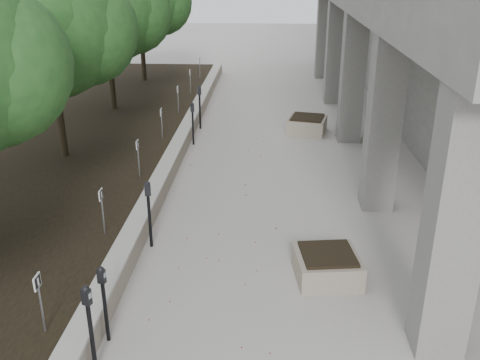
% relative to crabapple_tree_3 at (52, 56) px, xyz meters
% --- Properties ---
extents(retaining_wall, '(0.39, 26.00, 0.50)m').
position_rel_crabapple_tree_3_xyz_m(retaining_wall, '(2.97, 1.00, -2.87)').
color(retaining_wall, tan).
rests_on(retaining_wall, ground).
extents(planting_bed, '(7.00, 26.00, 0.40)m').
position_rel_crabapple_tree_3_xyz_m(planting_bed, '(-0.70, 1.00, -2.92)').
color(planting_bed, black).
rests_on(planting_bed, ground).
extents(crabapple_tree_3, '(4.60, 4.00, 5.44)m').
position_rel_crabapple_tree_3_xyz_m(crabapple_tree_3, '(0.00, 0.00, 0.00)').
color(crabapple_tree_3, '#1F4D1D').
rests_on(crabapple_tree_3, planting_bed).
extents(crabapple_tree_4, '(4.60, 4.00, 5.44)m').
position_rel_crabapple_tree_3_xyz_m(crabapple_tree_4, '(0.00, 5.00, 0.00)').
color(crabapple_tree_4, '#1F4D1D').
rests_on(crabapple_tree_4, planting_bed).
extents(crabapple_tree_5, '(4.60, 4.00, 5.44)m').
position_rel_crabapple_tree_3_xyz_m(crabapple_tree_5, '(0.00, 10.00, 0.00)').
color(crabapple_tree_5, '#1F4D1D').
rests_on(crabapple_tree_5, planting_bed).
extents(parking_sign_2, '(0.04, 0.22, 0.96)m').
position_rel_crabapple_tree_3_xyz_m(parking_sign_2, '(2.45, -7.50, -2.24)').
color(parking_sign_2, black).
rests_on(parking_sign_2, planting_bed).
extents(parking_sign_3, '(0.04, 0.22, 0.96)m').
position_rel_crabapple_tree_3_xyz_m(parking_sign_3, '(2.45, -4.50, -2.24)').
color(parking_sign_3, black).
rests_on(parking_sign_3, planting_bed).
extents(parking_sign_4, '(0.04, 0.22, 0.96)m').
position_rel_crabapple_tree_3_xyz_m(parking_sign_4, '(2.45, -1.50, -2.24)').
color(parking_sign_4, black).
rests_on(parking_sign_4, planting_bed).
extents(parking_sign_5, '(0.04, 0.22, 0.96)m').
position_rel_crabapple_tree_3_xyz_m(parking_sign_5, '(2.45, 1.50, -2.24)').
color(parking_sign_5, black).
rests_on(parking_sign_5, planting_bed).
extents(parking_sign_6, '(0.04, 0.22, 0.96)m').
position_rel_crabapple_tree_3_xyz_m(parking_sign_6, '(2.45, 4.50, -2.24)').
color(parking_sign_6, black).
rests_on(parking_sign_6, planting_bed).
extents(parking_sign_7, '(0.04, 0.22, 0.96)m').
position_rel_crabapple_tree_3_xyz_m(parking_sign_7, '(2.45, 7.50, -2.24)').
color(parking_sign_7, black).
rests_on(parking_sign_7, planting_bed).
extents(parking_sign_8, '(0.04, 0.22, 0.96)m').
position_rel_crabapple_tree_3_xyz_m(parking_sign_8, '(2.45, 10.50, -2.24)').
color(parking_sign_8, black).
rests_on(parking_sign_8, planting_bed).
extents(parking_meter_1, '(0.15, 0.12, 1.31)m').
position_rel_crabapple_tree_3_xyz_m(parking_meter_1, '(3.25, -7.15, -2.47)').
color(parking_meter_1, black).
rests_on(parking_meter_1, ground).
extents(parking_meter_2, '(0.16, 0.14, 1.42)m').
position_rel_crabapple_tree_3_xyz_m(parking_meter_2, '(3.25, -7.80, -2.41)').
color(parking_meter_2, black).
rests_on(parking_meter_2, ground).
extents(parking_meter_3, '(0.16, 0.13, 1.44)m').
position_rel_crabapple_tree_3_xyz_m(parking_meter_3, '(3.30, -4.24, -2.40)').
color(parking_meter_3, black).
rests_on(parking_meter_3, ground).
extents(parking_meter_4, '(0.16, 0.12, 1.50)m').
position_rel_crabapple_tree_3_xyz_m(parking_meter_4, '(3.28, 3.97, -2.37)').
color(parking_meter_4, black).
rests_on(parking_meter_4, ground).
extents(parking_meter_5, '(0.14, 0.10, 1.36)m').
position_rel_crabapple_tree_3_xyz_m(parking_meter_5, '(3.27, 2.25, -2.44)').
color(parking_meter_5, black).
rests_on(parking_meter_5, ground).
extents(planter_front, '(1.26, 1.26, 0.53)m').
position_rel_crabapple_tree_3_xyz_m(planter_front, '(6.76, -5.21, -2.86)').
color(planter_front, tan).
rests_on(planter_front, ground).
extents(planter_back, '(1.45, 1.45, 0.57)m').
position_rel_crabapple_tree_3_xyz_m(planter_back, '(6.92, 3.72, -2.84)').
color(planter_back, tan).
rests_on(planter_back, ground).
extents(berry_scatter, '(3.30, 14.10, 0.02)m').
position_rel_crabapple_tree_3_xyz_m(berry_scatter, '(4.70, -3.00, -3.11)').
color(berry_scatter, maroon).
rests_on(berry_scatter, ground).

